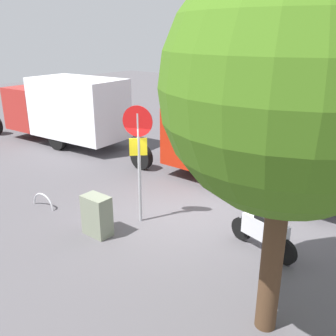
% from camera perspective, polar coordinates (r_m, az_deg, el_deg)
% --- Properties ---
extents(ground_plane, '(60.00, 60.00, 0.00)m').
position_cam_1_polar(ground_plane, '(10.26, -1.10, -7.18)').
color(ground_plane, '#4E4B4F').
extents(box_truck_near, '(7.30, 2.28, 2.99)m').
position_cam_1_polar(box_truck_near, '(11.81, 13.13, 4.46)').
color(box_truck_near, black).
rests_on(box_truck_near, ground).
extents(box_truck_far, '(7.55, 2.71, 2.91)m').
position_cam_1_polar(box_truck_far, '(17.25, -15.60, 8.91)').
color(box_truck_far, black).
rests_on(box_truck_far, ground).
extents(motorcycle, '(1.77, 0.73, 1.20)m').
position_cam_1_polar(motorcycle, '(8.71, 14.43, -9.24)').
color(motorcycle, black).
rests_on(motorcycle, ground).
extents(stop_sign, '(0.71, 0.33, 3.06)m').
position_cam_1_polar(stop_sign, '(9.23, -4.52, 3.25)').
color(stop_sign, '#9E9EA3').
rests_on(stop_sign, ground).
extents(street_tree, '(3.58, 3.58, 5.78)m').
position_cam_1_polar(street_tree, '(5.37, 18.19, 11.54)').
color(street_tree, '#47301E').
rests_on(street_tree, ground).
extents(utility_cabinet, '(0.69, 0.43, 1.01)m').
position_cam_1_polar(utility_cabinet, '(9.29, -10.76, -7.12)').
color(utility_cabinet, gray).
rests_on(utility_cabinet, ground).
extents(bike_rack_hoop, '(0.85, 0.12, 0.85)m').
position_cam_1_polar(bike_rack_hoop, '(11.28, -18.40, -5.66)').
color(bike_rack_hoop, '#B7B7BC').
rests_on(bike_rack_hoop, ground).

